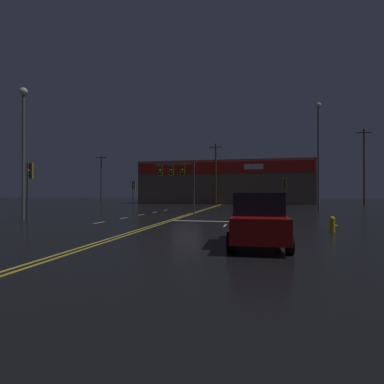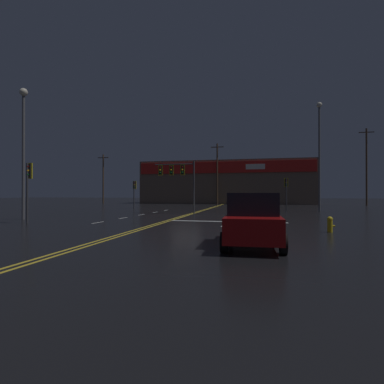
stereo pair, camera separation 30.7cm
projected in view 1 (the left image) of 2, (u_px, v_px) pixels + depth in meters
ground_plane at (186, 215)px, 25.28m from camera, size 200.00×200.00×0.00m
road_markings at (192, 216)px, 24.39m from camera, size 11.94×60.00×0.01m
traffic_signal_median at (176, 173)px, 28.02m from camera, size 3.86×0.36×4.86m
traffic_signal_corner_northeast at (285, 187)px, 32.92m from camera, size 0.42×0.36×3.57m
traffic_signal_corner_northwest at (133, 188)px, 36.11m from camera, size 0.42×0.36×3.38m
traffic_signal_corner_southwest at (29, 179)px, 18.65m from camera, size 0.42×0.36×3.79m
streetlight_near_left at (23, 135)px, 21.28m from camera, size 0.56×0.56×9.42m
streetlight_near_right at (318, 144)px, 31.31m from camera, size 0.56×0.56×11.40m
fire_hydrant at (332, 224)px, 14.42m from camera, size 0.35×0.26×0.76m
parked_car at (258, 219)px, 10.73m from camera, size 2.12×4.35×1.88m
building_backdrop at (225, 183)px, 56.92m from camera, size 31.09×10.23×7.79m
utility_pole_row at (230, 172)px, 51.19m from camera, size 47.25×0.26×12.02m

